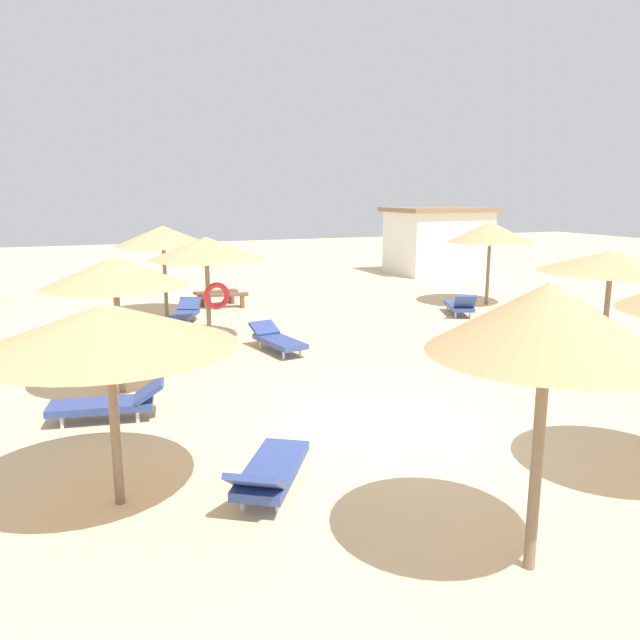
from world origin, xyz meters
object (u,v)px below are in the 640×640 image
Objects in this scene: parasol_1 at (108,326)px; beach_cabana at (438,240)px; parasol_5 at (206,249)px; parasol_3 at (115,272)px; lounger_0 at (460,305)px; bench_0 at (216,295)px; parasol_0 at (490,232)px; parasol_8 at (548,319)px; bench_1 at (226,298)px; lounger_3 at (109,403)px; lounger_1 at (270,471)px; parasol_2 at (611,262)px; lounger_2 at (543,355)px; lounger_4 at (184,313)px; parasol_4 at (163,236)px; lounger_5 at (277,339)px.

beach_cabana reaches higher than parasol_1.
beach_cabana is at bearing 37.57° from parasol_5.
parasol_3 is at bearing -125.71° from parasol_5.
parasol_5 reaches higher than lounger_0.
parasol_3 is 9.74m from bench_0.
parasol_5 is at bearing -168.41° from parasol_0.
parasol_0 is at bearing 55.19° from parasol_8.
bench_1 is at bearing -155.31° from beach_cabana.
beach_cabana is at bearing 21.47° from bench_0.
lounger_3 is 10.49m from bench_1.
parasol_0 is at bearing -110.47° from beach_cabana.
parasol_8 is at bearing -51.16° from lounger_1.
bench_0 is at bearing 68.59° from lounger_3.
parasol_1 is at bearing -166.44° from parasol_2.
parasol_2 is 1.15× the size of parasol_3.
lounger_2 is 10.12m from lounger_4.
parasol_1 is at bearing -107.04° from bench_0.
parasol_4 is 0.64× the size of beach_cabana.
lounger_1 is (-11.03, -10.43, -2.17)m from parasol_0.
parasol_5 is at bearing 141.12° from lounger_2.
lounger_2 reaches higher than lounger_5.
parasol_3 reaches higher than lounger_4.
lounger_2 is at bearing 17.28° from parasol_1.
beach_cabana reaches higher than parasol_4.
parasol_0 is at bearing 43.40° from lounger_1.
lounger_0 is 10.60m from beach_cabana.
parasol_0 is at bearing 28.43° from lounger_3.
parasol_4 is 1.91× the size of bench_1.
parasol_4 is at bearing 88.16° from lounger_1.
bench_0 is (-0.02, 6.88, 0.04)m from lounger_5.
parasol_3 reaches higher than lounger_5.
parasol_1 reaches higher than bench_1.
parasol_8 is 1.51× the size of lounger_3.
parasol_1 is 8.37m from parasol_5.
bench_1 is at bearing 72.22° from parasol_5.
lounger_1 is (-9.04, -9.13, -0.01)m from lounger_0.
parasol_0 is at bearing 33.19° from lounger_0.
parasol_4 is (1.85, 7.30, 0.16)m from parasol_3.
parasol_5 is at bearing -85.41° from lounger_4.
lounger_3 reaches higher than lounger_4.
parasol_8 is at bearing -57.80° from lounger_3.
beach_cabana reaches higher than lounger_2.
beach_cabana is (13.07, 10.06, -0.84)m from parasol_5.
lounger_3 is (-10.81, -5.63, -0.01)m from lounger_0.
parasol_5 reaches higher than lounger_5.
parasol_4 is 11.56m from lounger_2.
lounger_2 is 0.42× the size of beach_cabana.
lounger_3 is (-3.79, 6.02, -2.32)m from parasol_8.
parasol_0 is at bearing -10.16° from parasol_4.
lounger_0 is 1.27× the size of bench_1.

